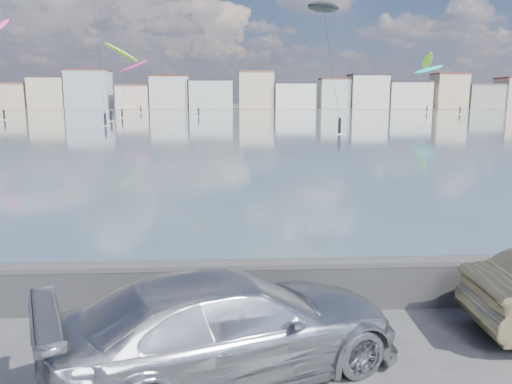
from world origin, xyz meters
TOP-DOWN VIEW (x-y plane):
  - bay_water at (0.00, 91.50)m, footprint 500.00×177.00m
  - far_shore_strip at (0.00, 200.00)m, footprint 500.00×60.00m
  - seawall at (0.00, 2.70)m, footprint 400.00×0.36m
  - far_buildings at (1.31, 186.00)m, footprint 240.79×13.26m
  - car_silver at (0.40, 0.30)m, footprint 6.02×4.22m
  - kitesurfer_1 at (13.23, 62.05)m, footprint 7.30×15.38m
  - kitesurfer_2 at (-27.64, 146.46)m, footprint 9.06×8.03m
  - kitesurfer_6 at (58.03, 138.33)m, footprint 6.82×19.12m
  - kitesurfer_11 at (-20.65, 95.74)m, footprint 7.23×10.97m
  - kitesurfer_16 at (62.61, 148.90)m, footprint 9.92×9.84m

SIDE VIEW (x-z plane):
  - bay_water at x=0.00m, z-range 0.01..0.01m
  - far_shore_strip at x=0.00m, z-range 0.01..0.01m
  - seawall at x=0.00m, z-range 0.04..1.12m
  - car_silver at x=0.40m, z-range 0.00..1.62m
  - far_buildings at x=1.31m, z-range -1.27..13.33m
  - kitesurfer_16 at x=62.61m, z-range 5.31..20.24m
  - kitesurfer_11 at x=-20.65m, z-range 5.07..20.58m
  - kitesurfer_2 at x=-27.64m, z-range 5.28..20.83m
  - kitesurfer_6 at x=58.03m, z-range 5.94..23.40m
  - kitesurfer_1 at x=13.23m, z-range 7.32..24.41m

